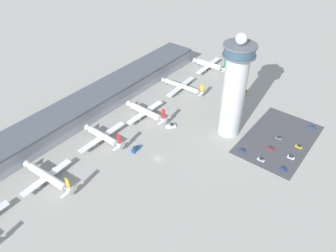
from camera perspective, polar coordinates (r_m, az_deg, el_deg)
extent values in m
plane|color=#9E9B93|center=(203.73, -1.79, -5.72)|extent=(1000.00, 1000.00, 0.00)
cube|color=#9399A3|center=(241.12, -14.79, 2.60)|extent=(237.85, 22.00, 12.42)
cube|color=#4C515B|center=(237.31, -15.06, 3.98)|extent=(237.85, 25.00, 1.60)
cylinder|color=#BCBCC1|center=(211.77, 11.27, 5.02)|extent=(14.37, 14.37, 56.22)
cylinder|color=#565B66|center=(198.20, 12.28, 11.96)|extent=(19.85, 19.85, 0.80)
cylinder|color=#334C60|center=(196.95, 12.39, 12.75)|extent=(18.26, 18.26, 5.21)
cylinder|color=#565B66|center=(195.70, 12.52, 13.57)|extent=(19.85, 19.85, 1.00)
sphere|color=white|center=(194.21, 12.67, 14.60)|extent=(6.72, 6.72, 6.72)
cube|color=#424247|center=(229.92, 18.73, -2.18)|extent=(64.00, 40.00, 0.01)
cylinder|color=white|center=(198.82, -20.29, -8.24)|extent=(6.17, 29.39, 4.41)
cone|color=white|center=(209.95, -23.10, -6.22)|extent=(4.64, 4.23, 4.41)
cone|color=white|center=(188.09, -16.99, -10.56)|extent=(4.28, 5.52, 3.97)
cube|color=white|center=(199.72, -20.35, -8.32)|extent=(33.48, 6.41, 0.44)
cylinder|color=#A8A8B2|center=(199.05, -21.99, -9.58)|extent=(2.72, 4.99, 2.43)
cylinder|color=#A8A8B2|center=(203.73, -18.94, -7.36)|extent=(2.72, 4.99, 2.43)
cube|color=orange|center=(183.36, -17.09, -9.51)|extent=(0.47, 2.81, 7.06)
cube|color=white|center=(186.90, -16.71, -10.67)|extent=(12.45, 2.75, 0.24)
cylinder|color=black|center=(209.98, -22.37, -7.26)|extent=(0.28, 0.28, 2.36)
cylinder|color=black|center=(202.06, -19.37, -8.45)|extent=(0.28, 0.28, 2.36)
cylinder|color=black|center=(199.99, -20.72, -9.44)|extent=(0.28, 0.28, 2.36)
cylinder|color=white|center=(217.07, -11.28, -1.72)|extent=(4.29, 23.70, 4.26)
cone|color=white|center=(225.86, -13.65, -0.34)|extent=(4.27, 3.84, 4.26)
cone|color=white|center=(208.45, -8.59, -3.28)|extent=(3.84, 5.12, 3.84)
cube|color=white|center=(217.83, -11.34, -1.83)|extent=(38.02, 4.44, 0.44)
cylinder|color=#A8A8B2|center=(215.60, -13.02, -3.04)|extent=(2.35, 4.69, 2.34)
cylinder|color=#A8A8B2|center=(223.14, -9.99, -0.96)|extent=(2.35, 4.69, 2.34)
cube|color=red|center=(204.30, -8.53, -2.23)|extent=(0.30, 2.80, 6.82)
cube|color=white|center=(207.36, -8.32, -3.36)|extent=(11.94, 2.01, 0.24)
cylinder|color=black|center=(225.90, -13.01, -1.33)|extent=(0.28, 0.28, 2.56)
cylinder|color=black|center=(220.44, -10.56, -2.06)|extent=(0.28, 0.28, 2.56)
cylinder|color=black|center=(217.62, -11.69, -2.84)|extent=(0.28, 0.28, 2.56)
cylinder|color=white|center=(235.68, -3.95, 2.52)|extent=(4.89, 26.50, 4.45)
cone|color=white|center=(244.61, -6.60, 3.80)|extent=(4.52, 4.08, 4.45)
cone|color=white|center=(227.07, -0.97, 1.08)|extent=(4.10, 5.41, 4.01)
cube|color=white|center=(236.43, -4.04, 2.42)|extent=(35.40, 4.98, 0.44)
cylinder|color=#A8A8B2|center=(233.50, -5.42, 1.41)|extent=(2.53, 4.94, 2.45)
cylinder|color=#A8A8B2|center=(242.20, -3.02, 3.03)|extent=(2.53, 4.94, 2.45)
cube|color=red|center=(223.11, -0.78, 2.17)|extent=(0.35, 2.80, 7.13)
cube|color=white|center=(226.05, -0.69, 1.03)|extent=(12.50, 2.21, 0.24)
cylinder|color=black|center=(244.59, -6.01, 2.89)|extent=(0.28, 0.28, 2.31)
cylinder|color=black|center=(239.33, -3.37, 2.17)|extent=(0.28, 0.28, 2.31)
cylinder|color=black|center=(235.67, -4.37, 1.49)|extent=(0.28, 0.28, 2.31)
cylinder|color=silver|center=(266.89, 2.38, 6.98)|extent=(5.20, 31.94, 3.42)
cone|color=silver|center=(275.28, -0.70, 8.05)|extent=(3.59, 3.27, 3.42)
cone|color=silver|center=(259.20, 5.74, 5.80)|extent=(3.31, 4.27, 3.08)
cube|color=silver|center=(267.49, 2.27, 6.91)|extent=(36.21, 6.41, 0.44)
cylinder|color=#A8A8B2|center=(263.05, 1.18, 6.10)|extent=(2.09, 3.86, 1.88)
cylinder|color=#A8A8B2|center=(274.01, 2.95, 7.45)|extent=(2.09, 3.86, 1.88)
cube|color=orange|center=(256.56, 5.96, 6.59)|extent=(0.46, 2.81, 5.48)
cube|color=silver|center=(258.54, 5.98, 5.78)|extent=(9.68, 2.53, 0.24)
cylinder|color=black|center=(275.29, -0.22, 7.39)|extent=(0.28, 0.28, 2.08)
cylinder|color=black|center=(269.98, 2.68, 6.68)|extent=(0.28, 0.28, 2.08)
cylinder|color=black|center=(266.50, 2.12, 6.25)|extent=(0.28, 0.28, 2.08)
cylinder|color=white|center=(299.58, 7.17, 10.56)|extent=(5.63, 23.49, 4.58)
cone|color=white|center=(305.47, 4.90, 11.28)|extent=(4.76, 4.32, 4.58)
cone|color=white|center=(293.95, 9.64, 9.76)|extent=(4.36, 5.67, 4.12)
cube|color=white|center=(300.13, 7.08, 10.45)|extent=(36.62, 6.06, 0.44)
cylinder|color=#A8A8B2|center=(295.18, 6.15, 9.73)|extent=(2.74, 5.14, 2.52)
cylinder|color=#A8A8B2|center=(307.24, 7.62, 10.79)|extent=(2.74, 5.14, 2.52)
cube|color=#14704C|center=(290.85, 9.96, 10.73)|extent=(0.43, 2.81, 7.32)
cube|color=white|center=(293.19, 9.91, 9.75)|extent=(12.89, 2.58, 0.24)
cylinder|color=black|center=(305.60, 5.39, 10.53)|extent=(0.28, 0.28, 2.45)
cylinder|color=black|center=(303.57, 7.48, 10.17)|extent=(0.28, 0.28, 2.45)
cylinder|color=black|center=(298.52, 6.87, 9.72)|extent=(0.28, 0.28, 2.45)
cube|color=black|center=(210.32, -5.60, -4.22)|extent=(6.20, 2.89, 0.12)
cube|color=#195699|center=(209.78, -5.61, -4.06)|extent=(7.35, 3.08, 1.76)
cube|color=#232D38|center=(208.32, -5.76, -3.84)|extent=(2.31, 2.41, 1.44)
cube|color=black|center=(271.32, 13.24, 5.57)|extent=(5.64, 3.41, 0.12)
cube|color=gold|center=(270.98, 13.26, 5.69)|extent=(6.64, 3.71, 1.45)
cube|color=#232D38|center=(270.83, 13.34, 5.98)|extent=(2.29, 2.51, 1.19)
cube|color=black|center=(227.90, 0.49, -0.18)|extent=(5.98, 5.15, 0.12)
cube|color=silver|center=(227.46, 0.49, -0.04)|extent=(6.93, 5.85, 1.54)
cube|color=#232D38|center=(226.78, 0.65, 0.27)|extent=(2.88, 2.91, 1.26)
cube|color=black|center=(217.90, 20.60, -5.23)|extent=(1.79, 3.68, 0.12)
cube|color=silver|center=(217.67, 20.62, -5.16)|extent=(1.87, 4.38, 0.82)
cube|color=#232D38|center=(217.21, 20.64, -5.00)|extent=(1.64, 2.41, 0.67)
cube|color=black|center=(230.19, 18.70, -2.10)|extent=(1.82, 3.53, 0.12)
cube|color=slate|center=(229.99, 18.72, -2.04)|extent=(1.90, 4.19, 0.77)
cube|color=#232D38|center=(229.59, 18.73, -1.89)|extent=(1.66, 2.31, 0.63)
cube|color=black|center=(210.62, 15.87, -5.73)|extent=(1.87, 3.84, 0.12)
cube|color=silver|center=(210.41, 15.89, -5.67)|extent=(1.97, 4.56, 0.75)
cube|color=#232D38|center=(209.94, 15.95, -5.55)|extent=(1.68, 2.53, 0.61)
cube|color=black|center=(220.08, 17.38, -3.87)|extent=(1.86, 4.02, 0.12)
cube|color=red|center=(219.85, 17.40, -3.80)|extent=(1.95, 4.78, 0.86)
cube|color=#232D38|center=(219.33, 17.47, -3.66)|extent=(1.67, 2.65, 0.71)
cube|color=black|center=(214.09, 12.79, -4.26)|extent=(1.93, 4.09, 0.12)
cube|color=navy|center=(213.89, 12.80, -4.20)|extent=(2.03, 4.86, 0.76)
cube|color=#232D38|center=(213.41, 12.86, -4.07)|extent=(1.73, 2.69, 0.62)
cube|color=black|center=(248.41, 23.83, -0.28)|extent=(1.91, 3.78, 0.12)
cube|color=navy|center=(248.20, 23.85, -0.21)|extent=(2.01, 4.49, 0.87)
cube|color=#232D38|center=(247.78, 23.87, -0.06)|extent=(1.73, 2.48, 0.71)
cube|color=black|center=(208.42, 19.43, -7.20)|extent=(1.92, 3.71, 0.12)
cube|color=navy|center=(208.17, 19.45, -7.13)|extent=(2.02, 4.41, 0.86)
cube|color=#232D38|center=(207.66, 19.46, -6.96)|extent=(1.73, 2.45, 0.71)
cube|color=black|center=(227.70, 21.80, -3.46)|extent=(1.78, 3.73, 0.12)
cube|color=gold|center=(227.47, 21.82, -3.39)|extent=(1.86, 4.43, 0.87)
cube|color=#232D38|center=(226.97, 21.89, -3.25)|extent=(1.63, 2.44, 0.71)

